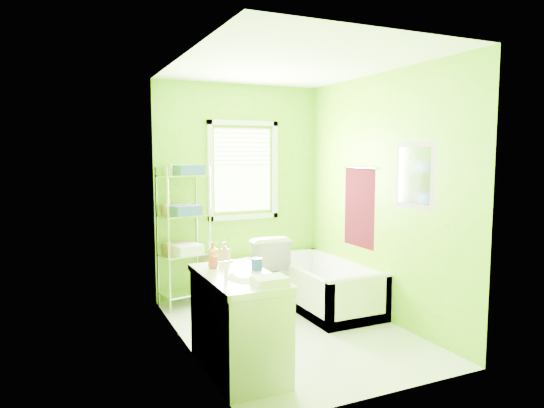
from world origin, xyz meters
name	(u,v)px	position (x,y,z in m)	size (l,w,h in m)	color
ground	(291,330)	(0.00, 0.00, 0.00)	(2.90, 2.90, 0.00)	silver
room_envelope	(292,175)	(0.00, 0.00, 1.55)	(2.14, 2.94, 2.62)	#67AC08
window	(243,165)	(0.05, 1.42, 1.61)	(0.92, 0.05, 1.22)	white
door	(224,262)	(-1.04, -1.00, 1.00)	(0.09, 0.80, 2.00)	white
right_wall_decor	(380,195)	(1.04, -0.02, 1.32)	(0.04, 1.48, 1.17)	#3A060E
bathtub	(321,291)	(0.67, 0.56, 0.17)	(0.77, 1.64, 0.53)	white
toilet	(261,267)	(0.12, 1.02, 0.41)	(0.46, 0.80, 0.82)	white
vanity	(239,319)	(-0.79, -0.62, 0.42)	(0.54, 1.06, 1.02)	silver
wire_shelf_unit	(184,220)	(-0.75, 1.24, 0.99)	(0.60, 0.48, 1.63)	silver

